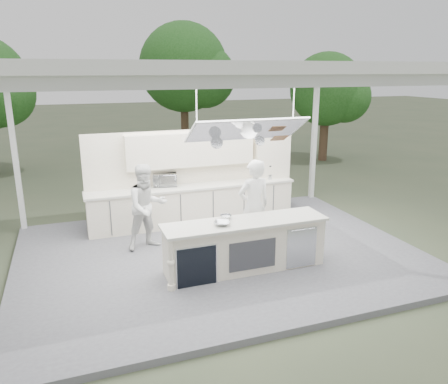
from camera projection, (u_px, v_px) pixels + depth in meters
name	position (u px, v px, depth m)	size (l,w,h in m)	color
ground	(219.00, 257.00, 9.07)	(90.00, 90.00, 0.00)	#454B34
stage_deck	(219.00, 254.00, 9.05)	(8.00, 6.00, 0.12)	slate
tent	(219.00, 72.00, 8.05)	(8.20, 6.20, 3.86)	white
demo_island	(244.00, 245.00, 8.14)	(3.10, 0.79, 0.95)	white
back_counter	(193.00, 204.00, 10.63)	(5.08, 0.72, 0.95)	white
back_wall_unit	(208.00, 162.00, 10.70)	(5.05, 0.48, 2.25)	white
tree_cluster	(132.00, 82.00, 16.97)	(19.55, 9.40, 5.85)	#473323
head_chef	(254.00, 206.00, 8.83)	(0.71, 0.46, 1.94)	white
sous_chef	(147.00, 207.00, 9.02)	(0.88, 0.68, 1.80)	silver
toaster_oven	(165.00, 180.00, 10.41)	(0.56, 0.38, 0.31)	silver
bowl_large	(222.00, 223.00, 7.80)	(0.29, 0.29, 0.07)	silver
bowl_small	(226.00, 217.00, 8.15)	(0.22, 0.22, 0.07)	silver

